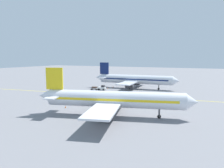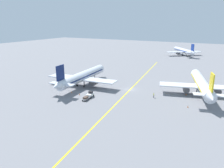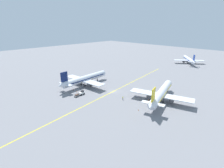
% 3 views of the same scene
% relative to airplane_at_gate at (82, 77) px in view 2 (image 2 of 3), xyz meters
% --- Properties ---
extents(ground_plane, '(400.00, 400.00, 0.00)m').
position_rel_airplane_at_gate_xyz_m(ground_plane, '(18.43, 4.21, -3.71)').
color(ground_plane, slate).
extents(apron_yellow_centreline, '(16.25, 119.00, 0.01)m').
position_rel_airplane_at_gate_xyz_m(apron_yellow_centreline, '(18.43, 4.21, -3.71)').
color(apron_yellow_centreline, yellow).
rests_on(apron_yellow_centreline, ground).
extents(airplane_at_gate, '(28.32, 35.55, 10.60)m').
position_rel_airplane_at_gate_xyz_m(airplane_at_gate, '(0.00, 0.00, 0.00)').
color(airplane_at_gate, silver).
rests_on(airplane_at_gate, ground).
extents(airplane_adjacent_stand, '(28.36, 34.96, 10.60)m').
position_rel_airplane_at_gate_xyz_m(airplane_adjacent_stand, '(42.11, 10.64, 0.00)').
color(airplane_adjacent_stand, silver).
rests_on(airplane_adjacent_stand, ground).
extents(airplane_distant_taxiing, '(22.98, 27.25, 9.54)m').
position_rel_airplane_at_gate_xyz_m(airplane_distant_taxiing, '(19.37, 99.74, -0.37)').
color(airplane_distant_taxiing, silver).
rests_on(airplane_distant_taxiing, ground).
extents(baggage_tug_white, '(2.08, 3.17, 2.11)m').
position_rel_airplane_at_gate_xyz_m(baggage_tug_white, '(10.07, -9.76, -2.81)').
color(baggage_tug_white, white).
rests_on(baggage_tug_white, ground).
extents(baggage_cart_trailing, '(1.72, 2.76, 1.24)m').
position_rel_airplane_at_gate_xyz_m(baggage_cart_trailing, '(10.49, -13.03, -2.95)').
color(baggage_cart_trailing, gray).
rests_on(baggage_cart_trailing, ground).
extents(ground_crew_worker, '(0.33, 0.55, 1.68)m').
position_rel_airplane_at_gate_xyz_m(ground_crew_worker, '(28.86, -0.29, -2.80)').
color(ground_crew_worker, '#23232D').
rests_on(ground_crew_worker, ground).
extents(traffic_cone_near_nose, '(0.32, 0.32, 0.55)m').
position_rel_airplane_at_gate_xyz_m(traffic_cone_near_nose, '(5.51, -9.59, -3.43)').
color(traffic_cone_near_nose, orange).
rests_on(traffic_cone_near_nose, ground).
extents(traffic_cone_mid_apron, '(0.32, 0.32, 0.55)m').
position_rel_airplane_at_gate_xyz_m(traffic_cone_mid_apron, '(37.86, 7.36, -3.43)').
color(traffic_cone_mid_apron, orange).
rests_on(traffic_cone_mid_apron, ground).
extents(traffic_cone_by_wingtip, '(0.32, 0.32, 0.55)m').
position_rel_airplane_at_gate_xyz_m(traffic_cone_by_wingtip, '(1.65, -9.02, -3.43)').
color(traffic_cone_by_wingtip, orange).
rests_on(traffic_cone_by_wingtip, ground).
extents(traffic_cone_far_edge, '(0.32, 0.32, 0.55)m').
position_rel_airplane_at_gate_xyz_m(traffic_cone_far_edge, '(40.37, -3.77, -3.43)').
color(traffic_cone_far_edge, orange).
rests_on(traffic_cone_far_edge, ground).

